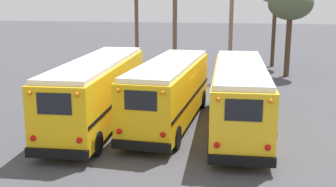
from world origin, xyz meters
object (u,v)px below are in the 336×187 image
Objects in this scene: school_bus_1 at (169,90)px; bare_tree_0 at (291,4)px; school_bus_0 at (98,90)px; school_bus_2 at (240,95)px; utility_pole at (231,30)px.

bare_tree_0 is (6.83, 14.03, 3.85)m from school_bus_1.
school_bus_0 is 1.05× the size of school_bus_2.
school_bus_0 is 13.94m from utility_pole.
utility_pole is at bearing 64.88° from school_bus_0.
school_bus_0 is at bearing -167.54° from school_bus_1.
utility_pole reaches higher than school_bus_0.
school_bus_1 is 1.36× the size of utility_pole.
bare_tree_0 reaches higher than school_bus_1.
school_bus_0 is at bearing -177.49° from school_bus_2.
bare_tree_0 reaches higher than school_bus_0.
school_bus_0 is 1.52× the size of utility_pole.
school_bus_0 is at bearing -115.12° from utility_pole.
utility_pole is (2.49, 11.75, 2.04)m from school_bus_1.
school_bus_1 is 1.41× the size of bare_tree_0.
utility_pole reaches higher than bare_tree_0.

